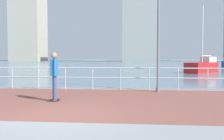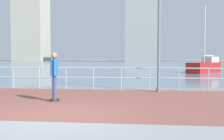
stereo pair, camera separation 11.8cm
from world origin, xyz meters
TOP-DOWN VIEW (x-y plane):
  - ground at (0.00, 40.00)m, footprint 220.00×220.00m
  - brick_paving at (0.00, 2.65)m, footprint 28.00×6.48m
  - harbor_water at (0.00, 50.89)m, footprint 180.00×88.00m
  - waterfront_railing at (-0.00, 5.89)m, footprint 25.25×0.06m
  - lamppost at (3.04, 5.37)m, footprint 0.75×0.53m
  - skateboarder at (-0.80, 2.30)m, footprint 0.41×0.54m
  - sailboat_teal at (9.22, 20.95)m, footprint 4.32×4.80m
  - tower_concrete at (3.56, 83.49)m, footprint 11.27×16.11m
  - tower_glass at (-44.07, 100.86)m, footprint 12.70×12.33m

SIDE VIEW (x-z plane):
  - ground at x=0.00m, z-range 0.00..0.00m
  - harbor_water at x=0.00m, z-range 0.00..0.00m
  - brick_paving at x=0.00m, z-range 0.00..0.01m
  - sailboat_teal at x=9.22m, z-range -2.81..4.14m
  - waterfront_railing at x=0.00m, z-range 0.21..1.32m
  - skateboarder at x=-0.80m, z-range 0.19..1.98m
  - lamppost at x=3.04m, z-range 0.28..5.62m
  - tower_glass at x=-44.07m, z-range -0.83..29.54m
  - tower_concrete at x=3.56m, z-range -0.83..34.00m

